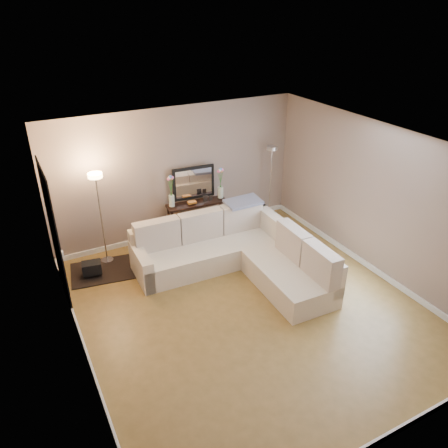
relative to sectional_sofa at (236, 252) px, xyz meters
name	(u,v)px	position (x,y,z in m)	size (l,w,h in m)	color
floor	(247,306)	(-0.35, -1.01, -0.36)	(5.00, 5.50, 0.01)	olive
ceiling	(252,147)	(-0.35, -1.01, 2.25)	(5.00, 5.50, 0.01)	white
wall_back	(177,173)	(-0.35, 1.75, 0.95)	(5.00, 0.02, 2.60)	gray
wall_front	(398,359)	(-0.35, -3.77, 0.95)	(5.00, 0.02, 2.60)	gray
wall_left	(71,281)	(-2.86, -1.01, 0.95)	(0.02, 5.50, 2.60)	gray
wall_right	(378,201)	(2.16, -1.01, 0.95)	(0.02, 5.50, 2.60)	gray
baseboard_back	(181,230)	(-0.35, 1.73, -0.30)	(5.00, 0.03, 0.10)	white
baseboard_front	(375,443)	(-0.35, -3.74, -0.30)	(5.00, 0.03, 0.10)	white
baseboard_left	(88,357)	(-2.84, -1.01, -0.30)	(0.03, 5.50, 0.10)	white
baseboard_right	(366,264)	(2.13, -1.01, -0.30)	(0.03, 5.50, 0.10)	white
doorway	(54,235)	(-2.83, 0.69, 0.75)	(0.02, 1.20, 2.20)	black
switch_plate	(63,255)	(-2.83, -0.16, 0.85)	(0.02, 0.08, 0.12)	white
sectional_sofa	(236,252)	(0.00, 0.00, 0.00)	(2.72, 2.67, 0.95)	beige
throw_blanket	(243,202)	(0.50, 0.64, 0.61)	(0.68, 0.39, 0.05)	slate
console_table	(194,218)	(-0.16, 1.46, 0.07)	(1.22, 0.42, 0.74)	black
leaning_mirror	(194,183)	(-0.08, 1.60, 0.76)	(0.85, 0.11, 0.67)	black
table_decor	(197,201)	(-0.10, 1.41, 0.45)	(0.51, 0.12, 0.12)	#C86F23
flower_vase_left	(171,193)	(-0.60, 1.48, 0.68)	(0.14, 0.12, 0.63)	silver
flower_vase_right	(221,185)	(0.42, 1.41, 0.68)	(0.14, 0.12, 0.63)	silver
floor_lamp_lit	(99,201)	(-1.98, 1.35, 0.87)	(0.28, 0.28, 1.73)	silver
floor_lamp_unlit	(271,168)	(1.63, 1.46, 0.81)	(0.25, 0.25, 1.64)	silver
charcoal_rug	(104,271)	(-2.12, 1.04, -0.34)	(1.13, 0.85, 0.02)	black
black_bag	(92,268)	(-2.33, 0.98, -0.18)	(0.32, 0.23, 0.21)	black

